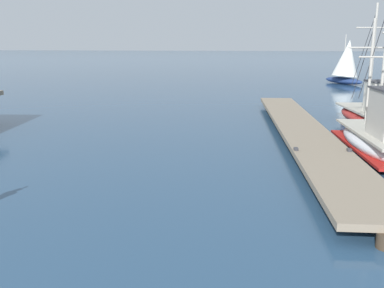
# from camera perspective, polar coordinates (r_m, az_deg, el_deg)

# --- Properties ---
(floating_dock) EXTENTS (3.05, 18.96, 0.53)m
(floating_dock) POSITION_cam_1_polar(r_m,az_deg,el_deg) (17.50, 14.19, 1.81)
(floating_dock) COLOR gray
(floating_dock) RESTS_ON ground
(fishing_boat_0) EXTENTS (2.55, 5.76, 5.36)m
(fishing_boat_0) POSITION_cam_1_polar(r_m,az_deg,el_deg) (21.21, 22.39, 3.71)
(fishing_boat_0) COLOR #AD2823
(fishing_boat_0) RESTS_ON ground
(fishing_boat_2) EXTENTS (2.31, 6.45, 5.25)m
(fishing_boat_2) POSITION_cam_1_polar(r_m,az_deg,el_deg) (15.82, 23.62, 1.04)
(fishing_boat_2) COLOR silver
(fishing_boat_2) RESTS_ON ground
(distant_sailboat) EXTENTS (3.49, 4.40, 4.38)m
(distant_sailboat) POSITION_cam_1_polar(r_m,az_deg,el_deg) (42.07, 19.57, 10.11)
(distant_sailboat) COLOR navy
(distant_sailboat) RESTS_ON ground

